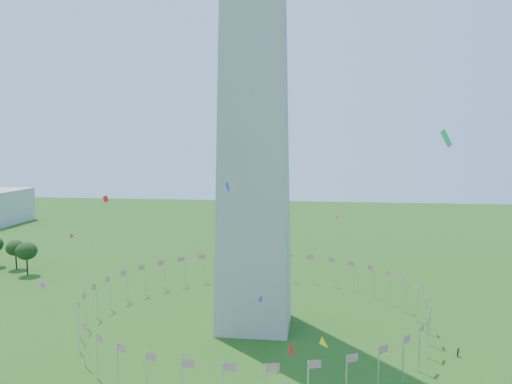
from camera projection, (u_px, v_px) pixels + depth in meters
The scene contains 2 objects.
flag_ring at pixel (255, 307), 120.01m from camera, with size 80.24×80.24×9.00m.
kites_aloft at pixel (260, 285), 88.05m from camera, with size 124.08×82.26×41.03m.
Camera 1 is at (15.00, -65.55, 44.52)m, focal length 35.00 mm.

